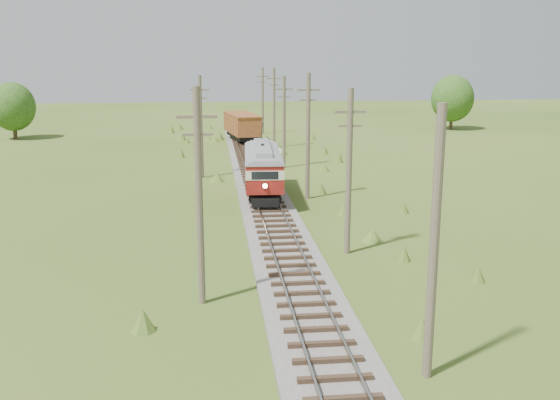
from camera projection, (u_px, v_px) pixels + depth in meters
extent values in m
cube|color=#605B54|center=(260.00, 189.00, 47.94)|extent=(3.60, 96.00, 0.25)
cube|color=#726659|center=(251.00, 185.00, 47.78)|extent=(0.08, 96.00, 0.17)
cube|color=#726659|center=(270.00, 184.00, 47.93)|extent=(0.08, 96.00, 0.17)
cube|color=#2D2116|center=(260.00, 187.00, 47.89)|extent=(2.40, 96.00, 0.16)
cube|color=black|center=(263.00, 185.00, 45.54)|extent=(2.64, 9.90, 0.40)
cube|color=maroon|center=(263.00, 173.00, 45.34)|extent=(3.06, 10.77, 0.98)
cube|color=beige|center=(263.00, 162.00, 45.16)|extent=(3.09, 10.82, 0.62)
cube|color=black|center=(263.00, 162.00, 45.16)|extent=(3.09, 10.35, 0.49)
cube|color=maroon|center=(263.00, 156.00, 45.06)|extent=(3.06, 10.77, 0.27)
cube|color=gray|center=(263.00, 152.00, 44.99)|extent=(3.12, 10.88, 0.34)
cube|color=gray|center=(263.00, 148.00, 44.92)|extent=(1.55, 8.04, 0.36)
sphere|color=#FFF2BF|center=(265.00, 186.00, 40.05)|extent=(0.32, 0.32, 0.32)
cylinder|color=black|center=(262.00, 131.00, 46.25)|extent=(0.28, 4.13, 1.71)
cylinder|color=black|center=(255.00, 197.00, 41.59)|extent=(0.14, 0.71, 0.71)
cylinder|color=black|center=(274.00, 197.00, 41.66)|extent=(0.14, 0.71, 0.71)
cylinder|color=black|center=(253.00, 175.00, 49.43)|extent=(0.14, 0.71, 0.71)
cylinder|color=black|center=(270.00, 175.00, 49.50)|extent=(0.14, 0.71, 0.71)
cube|color=black|center=(242.00, 135.00, 74.02)|extent=(3.44, 8.01, 0.54)
cube|color=brown|center=(242.00, 124.00, 73.72)|extent=(4.13, 8.95, 2.15)
cube|color=brown|center=(242.00, 114.00, 73.46)|extent=(4.22, 9.13, 0.13)
cylinder|color=black|center=(240.00, 138.00, 71.37)|extent=(0.26, 0.87, 0.86)
cylinder|color=black|center=(254.00, 137.00, 71.79)|extent=(0.26, 0.87, 0.86)
cylinder|color=black|center=(231.00, 133.00, 76.23)|extent=(0.26, 0.87, 0.86)
cylinder|color=black|center=(244.00, 132.00, 76.65)|extent=(0.26, 0.87, 0.86)
cone|color=gray|center=(271.00, 147.00, 66.81)|extent=(3.12, 3.12, 1.17)
cone|color=gray|center=(279.00, 151.00, 66.00)|extent=(1.76, 1.76, 0.68)
cylinder|color=brown|center=(434.00, 246.00, 19.22)|extent=(0.30, 0.30, 8.80)
cylinder|color=brown|center=(349.00, 173.00, 31.86)|extent=(0.30, 0.30, 8.60)
cube|color=brown|center=(350.00, 112.00, 31.16)|extent=(1.60, 0.12, 0.12)
cube|color=brown|center=(350.00, 126.00, 31.31)|extent=(1.20, 0.10, 0.10)
cylinder|color=brown|center=(308.00, 137.00, 44.39)|extent=(0.30, 0.30, 9.00)
cube|color=brown|center=(308.00, 90.00, 43.64)|extent=(1.60, 0.12, 0.12)
cube|color=brown|center=(308.00, 100.00, 43.80)|extent=(1.20, 0.10, 0.10)
cylinder|color=brown|center=(284.00, 122.00, 57.02)|extent=(0.30, 0.30, 8.40)
cube|color=brown|center=(284.00, 89.00, 56.34)|extent=(1.60, 0.12, 0.12)
cube|color=brown|center=(284.00, 97.00, 56.50)|extent=(1.20, 0.10, 0.10)
cylinder|color=brown|center=(274.00, 108.00, 69.60)|extent=(0.30, 0.30, 8.90)
cube|color=brown|center=(274.00, 78.00, 68.86)|extent=(1.60, 0.12, 0.12)
cube|color=brown|center=(274.00, 85.00, 69.02)|extent=(1.20, 0.10, 0.10)
cylinder|color=brown|center=(263.00, 101.00, 82.18)|extent=(0.30, 0.30, 8.70)
cube|color=brown|center=(262.00, 77.00, 81.47)|extent=(1.60, 0.12, 0.12)
cube|color=brown|center=(263.00, 82.00, 81.63)|extent=(1.20, 0.10, 0.10)
cylinder|color=brown|center=(199.00, 199.00, 25.20)|extent=(0.30, 0.30, 9.00)
cube|color=brown|center=(197.00, 117.00, 24.45)|extent=(1.60, 0.12, 0.12)
cube|color=brown|center=(197.00, 135.00, 24.61)|extent=(1.20, 0.10, 0.10)
cylinder|color=brown|center=(201.00, 127.00, 52.32)|extent=(0.30, 0.30, 8.60)
cube|color=brown|center=(200.00, 90.00, 51.62)|extent=(1.60, 0.12, 0.12)
cube|color=brown|center=(200.00, 98.00, 51.78)|extent=(1.20, 0.10, 0.10)
cylinder|color=#38281C|center=(15.00, 130.00, 77.62)|extent=(0.50, 0.50, 2.34)
ellipsoid|color=#214615|center=(13.00, 107.00, 76.97)|extent=(5.46, 5.46, 6.01)
cylinder|color=#38281C|center=(451.00, 121.00, 87.69)|extent=(0.50, 0.50, 2.52)
ellipsoid|color=#214615|center=(453.00, 98.00, 87.00)|extent=(5.88, 5.88, 6.47)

